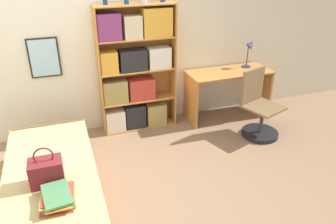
# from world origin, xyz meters

# --- Properties ---
(ground_plane) EXTENTS (14.00, 14.00, 0.00)m
(ground_plane) POSITION_xyz_m (0.00, 0.00, 0.00)
(ground_plane) COLOR #84664C
(wall_back) EXTENTS (10.00, 0.09, 2.60)m
(wall_back) POSITION_xyz_m (-0.00, 1.52, 1.30)
(wall_back) COLOR beige
(wall_back) RESTS_ON ground_plane
(bed) EXTENTS (0.92, 1.97, 0.42)m
(bed) POSITION_xyz_m (-0.65, 0.02, 0.21)
(bed) COLOR #B77538
(bed) RESTS_ON ground_plane
(handbag) EXTENTS (0.30, 0.21, 0.39)m
(handbag) POSITION_xyz_m (-0.66, -0.23, 0.55)
(handbag) COLOR maroon
(handbag) RESTS_ON bed
(book_stack_on_bed) EXTENTS (0.31, 0.39, 0.11)m
(book_stack_on_bed) POSITION_xyz_m (-0.59, -0.54, 0.48)
(book_stack_on_bed) COLOR #B2382D
(book_stack_on_bed) RESTS_ON bed
(bookcase) EXTENTS (1.07, 0.28, 1.78)m
(bookcase) POSITION_xyz_m (0.58, 1.32, 0.88)
(bookcase) COLOR #B77538
(bookcase) RESTS_ON ground_plane
(desk) EXTENTS (1.28, 0.54, 0.76)m
(desk) POSITION_xyz_m (2.01, 1.20, 0.53)
(desk) COLOR #B77538
(desk) RESTS_ON ground_plane
(desk_lamp) EXTENTS (0.19, 0.14, 0.44)m
(desk_lamp) POSITION_xyz_m (2.39, 1.30, 1.04)
(desk_lamp) COLOR navy
(desk_lamp) RESTS_ON desk
(desk_chair) EXTENTS (0.60, 0.60, 0.94)m
(desk_chair) POSITION_xyz_m (2.16, 0.54, 0.29)
(desk_chair) COLOR black
(desk_chair) RESTS_ON ground_plane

